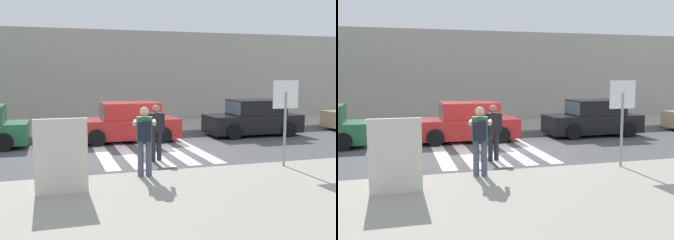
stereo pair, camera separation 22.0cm
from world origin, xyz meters
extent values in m
plane|color=#4C4C4F|center=(0.00, 0.00, 0.00)|extent=(120.00, 120.00, 0.00)
cube|color=#9E998C|center=(0.00, -6.20, 0.07)|extent=(60.00, 6.00, 0.14)
cube|color=#9E998C|center=(0.00, 6.00, 0.07)|extent=(60.00, 4.80, 0.14)
cube|color=#ADA89E|center=(0.00, 10.40, 2.51)|extent=(56.00, 4.00, 5.03)
cube|color=silver|center=(-1.60, 0.20, 0.00)|extent=(0.44, 5.20, 0.01)
cube|color=silver|center=(-0.80, 0.20, 0.00)|extent=(0.44, 5.20, 0.01)
cube|color=silver|center=(0.00, 0.20, 0.00)|extent=(0.44, 5.20, 0.01)
cube|color=silver|center=(0.80, 0.20, 0.00)|extent=(0.44, 5.20, 0.01)
cube|color=silver|center=(1.60, 0.20, 0.00)|extent=(0.44, 5.20, 0.01)
cylinder|color=gray|center=(2.90, -3.67, 1.15)|extent=(0.07, 0.07, 2.02)
cube|color=white|center=(2.90, -3.66, 2.11)|extent=(0.76, 0.03, 0.76)
cube|color=red|center=(2.90, -3.64, 2.11)|extent=(0.66, 0.02, 0.66)
cylinder|color=#474C60|center=(-1.12, -3.63, 0.58)|extent=(0.15, 0.15, 0.88)
cylinder|color=#474C60|center=(-0.93, -3.68, 0.58)|extent=(0.15, 0.15, 0.88)
cube|color=#3D844C|center=(-1.03, -3.66, 1.32)|extent=(0.43, 0.32, 0.60)
sphere|color=beige|center=(-1.03, -3.66, 1.75)|extent=(0.23, 0.23, 0.23)
cylinder|color=beige|center=(-1.21, -3.39, 1.46)|extent=(0.24, 0.59, 0.10)
cylinder|color=beige|center=(-0.74, -3.50, 1.46)|extent=(0.24, 0.59, 0.10)
cube|color=black|center=(-0.93, -3.27, 1.49)|extent=(0.16, 0.13, 0.10)
cube|color=black|center=(-1.08, -3.88, 1.30)|extent=(0.36, 0.27, 0.48)
cylinder|color=#232328|center=(-0.25, -1.46, 0.44)|extent=(0.15, 0.15, 0.88)
cylinder|color=#232328|center=(-0.05, -1.43, 0.44)|extent=(0.15, 0.15, 0.88)
cube|color=black|center=(-0.15, -1.44, 1.18)|extent=(0.41, 0.30, 0.60)
sphere|color=#A37556|center=(-0.15, -1.44, 1.61)|extent=(0.23, 0.23, 0.23)
cylinder|color=black|center=(-0.39, -1.48, 1.16)|extent=(0.10, 0.10, 0.58)
cylinder|color=black|center=(0.09, -1.41, 1.16)|extent=(0.10, 0.10, 0.58)
cube|color=slate|center=(-4.97, 2.30, 1.23)|extent=(0.10, 1.50, 0.51)
cylinder|color=black|center=(-4.82, 1.45, 0.32)|extent=(0.64, 0.22, 0.64)
cylinder|color=black|center=(-4.82, 3.15, 0.32)|extent=(0.64, 0.22, 0.64)
cube|color=red|center=(-0.37, 2.30, 0.53)|extent=(4.10, 1.70, 0.76)
cube|color=red|center=(-0.22, 2.30, 1.23)|extent=(2.20, 1.56, 0.64)
cube|color=slate|center=(-1.29, 2.30, 1.23)|extent=(0.10, 1.50, 0.54)
cube|color=slate|center=(0.75, 2.30, 1.23)|extent=(0.10, 1.50, 0.51)
cylinder|color=black|center=(-1.64, 1.45, 0.32)|extent=(0.64, 0.22, 0.64)
cylinder|color=black|center=(-1.64, 3.15, 0.32)|extent=(0.64, 0.22, 0.64)
cylinder|color=black|center=(0.90, 1.45, 0.32)|extent=(0.64, 0.22, 0.64)
cylinder|color=black|center=(0.90, 3.15, 0.32)|extent=(0.64, 0.22, 0.64)
cube|color=black|center=(5.18, 2.30, 0.53)|extent=(4.10, 1.70, 0.76)
cube|color=black|center=(5.33, 2.30, 1.23)|extent=(2.20, 1.56, 0.64)
cube|color=slate|center=(4.26, 2.30, 1.23)|extent=(0.10, 1.50, 0.54)
cube|color=slate|center=(6.30, 2.30, 1.23)|extent=(0.10, 1.50, 0.51)
cylinder|color=black|center=(3.91, 1.45, 0.32)|extent=(0.64, 0.22, 0.64)
cylinder|color=black|center=(3.91, 3.15, 0.32)|extent=(0.64, 0.22, 0.64)
cylinder|color=black|center=(6.45, 1.45, 0.32)|extent=(0.64, 0.22, 0.64)
cylinder|color=black|center=(6.45, 3.15, 0.32)|extent=(0.64, 0.22, 0.64)
cylinder|color=black|center=(10.09, 3.15, 0.32)|extent=(0.64, 0.22, 0.64)
cube|color=beige|center=(-3.03, -4.56, 0.94)|extent=(1.10, 0.10, 1.60)
cube|color=pink|center=(-3.03, -4.50, 0.94)|extent=(0.96, 0.02, 1.46)
camera|label=1|loc=(-3.18, -12.94, 2.65)|focal=42.00mm
camera|label=2|loc=(-2.97, -13.00, 2.65)|focal=42.00mm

